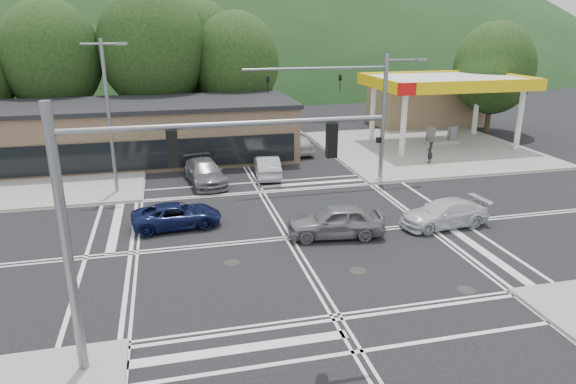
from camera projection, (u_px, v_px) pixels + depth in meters
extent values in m
plane|color=black|center=(289.00, 238.00, 24.60)|extent=(120.00, 120.00, 0.00)
cube|color=gray|center=(425.00, 148.00, 41.73)|extent=(16.00, 16.00, 0.15)
cube|color=gray|center=(25.00, 172.00, 35.10)|extent=(16.00, 16.00, 0.15)
cylinder|color=silver|center=(403.00, 125.00, 38.46)|extent=(0.44, 0.44, 5.00)
cylinder|color=silver|center=(373.00, 112.00, 44.00)|extent=(0.44, 0.44, 5.00)
cylinder|color=silver|center=(520.00, 119.00, 40.67)|extent=(0.44, 0.44, 5.00)
cylinder|color=silver|center=(476.00, 108.00, 46.21)|extent=(0.44, 0.44, 5.00)
cube|color=silver|center=(447.00, 81.00, 41.45)|extent=(12.00, 8.00, 0.60)
cube|color=yellow|center=(475.00, 87.00, 37.76)|extent=(12.20, 0.25, 0.90)
cube|color=yellow|center=(423.00, 76.00, 45.14)|extent=(12.20, 0.25, 0.90)
cube|color=yellow|center=(377.00, 83.00, 40.12)|extent=(0.25, 8.20, 0.90)
cube|color=yellow|center=(512.00, 79.00, 42.78)|extent=(0.25, 8.20, 0.90)
cube|color=red|center=(407.00, 89.00, 36.40)|extent=(1.40, 0.12, 0.90)
cube|color=gray|center=(441.00, 142.00, 43.04)|extent=(3.00, 1.00, 0.30)
cube|color=slate|center=(431.00, 135.00, 42.60)|extent=(0.60, 0.50, 1.30)
cube|color=slate|center=(452.00, 133.00, 43.04)|extent=(0.60, 0.50, 1.30)
cube|color=#846B4F|center=(424.00, 105.00, 51.49)|extent=(10.00, 6.00, 3.80)
cube|color=brown|center=(130.00, 134.00, 37.89)|extent=(24.00, 8.00, 4.00)
ellipsoid|color=#1D3819|center=(188.00, 71.00, 107.66)|extent=(252.00, 126.00, 140.00)
cylinder|color=#382619|center=(59.00, 115.00, 42.89)|extent=(0.50, 0.50, 4.84)
ellipsoid|color=black|center=(51.00, 57.00, 41.40)|extent=(8.00, 8.00, 9.20)
cylinder|color=#382619|center=(157.00, 109.00, 44.59)|extent=(0.50, 0.50, 5.28)
ellipsoid|color=black|center=(152.00, 48.00, 42.96)|extent=(9.00, 9.00, 10.35)
cylinder|color=#382619|center=(237.00, 111.00, 46.27)|extent=(0.50, 0.50, 4.40)
ellipsoid|color=black|center=(236.00, 62.00, 44.92)|extent=(7.60, 7.60, 8.74)
cylinder|color=#382619|center=(200.00, 103.00, 49.23)|extent=(0.50, 0.50, 4.84)
ellipsoid|color=black|center=(198.00, 52.00, 47.74)|extent=(8.40, 8.40, 9.66)
cylinder|color=#382619|center=(489.00, 111.00, 47.74)|extent=(0.50, 0.50, 3.96)
ellipsoid|color=black|center=(494.00, 68.00, 46.51)|extent=(7.20, 7.20, 8.28)
cylinder|color=slate|center=(109.00, 119.00, 29.61)|extent=(0.20, 0.20, 9.00)
cylinder|color=slate|center=(101.00, 44.00, 28.28)|extent=(2.20, 0.12, 0.12)
cube|color=slate|center=(122.00, 44.00, 28.52)|extent=(0.60, 0.25, 0.15)
cylinder|color=slate|center=(383.00, 118.00, 32.72)|extent=(0.28, 0.28, 8.00)
cylinder|color=slate|center=(317.00, 68.00, 30.71)|extent=(9.00, 0.16, 0.16)
imported|color=black|center=(340.00, 83.00, 31.33)|extent=(0.16, 0.20, 1.00)
imported|color=black|center=(268.00, 85.00, 30.33)|extent=(0.16, 0.20, 1.00)
cylinder|color=slate|center=(405.00, 60.00, 31.85)|extent=(2.40, 0.12, 0.12)
cube|color=slate|center=(421.00, 60.00, 32.09)|extent=(0.70, 0.30, 0.15)
cube|color=black|center=(379.00, 140.00, 33.10)|extent=(0.25, 0.30, 0.35)
cylinder|color=slate|center=(67.00, 248.00, 13.96)|extent=(0.28, 0.28, 8.00)
cylinder|color=slate|center=(227.00, 125.00, 13.94)|extent=(9.00, 0.16, 0.16)
cube|color=black|center=(172.00, 149.00, 13.80)|extent=(0.30, 0.25, 1.00)
cube|color=black|center=(332.00, 140.00, 14.79)|extent=(0.30, 0.25, 1.00)
imported|color=#0E153D|center=(177.00, 215.00, 25.75)|extent=(4.59, 2.41, 1.23)
imported|color=slate|center=(336.00, 221.00, 24.57)|extent=(4.86, 2.51, 1.58)
imported|color=silver|center=(444.00, 213.00, 25.88)|extent=(4.74, 2.26, 1.33)
imported|color=#9FA1A6|center=(267.00, 166.00, 34.10)|extent=(1.90, 4.44, 1.42)
imported|color=#BAB9B5|center=(295.00, 143.00, 40.40)|extent=(2.40, 4.64, 1.51)
imported|color=#5B5D60|center=(205.00, 172.00, 32.68)|extent=(2.73, 5.36, 1.49)
imported|color=black|center=(430.00, 152.00, 36.89)|extent=(0.69, 0.68, 1.60)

